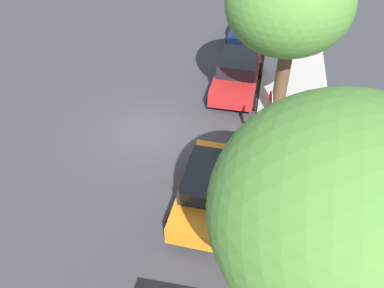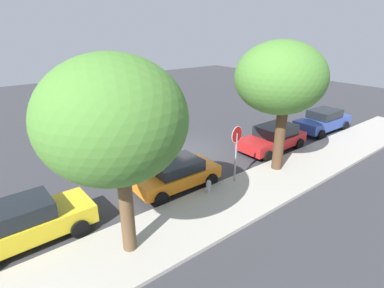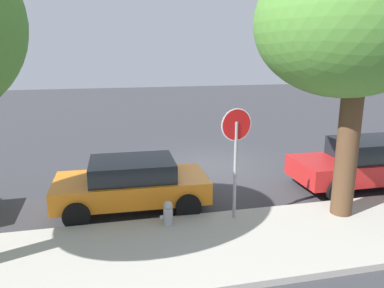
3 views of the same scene
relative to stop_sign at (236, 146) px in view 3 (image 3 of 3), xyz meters
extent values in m
plane|color=#38383D|center=(-0.78, -4.45, -1.91)|extent=(60.00, 60.00, 0.00)
cube|color=#B2ADA3|center=(-0.78, 1.09, -1.84)|extent=(32.00, 2.95, 0.14)
cylinder|color=gray|center=(0.00, 0.00, -0.67)|extent=(0.08, 0.08, 2.49)
cylinder|color=white|center=(0.00, 0.00, 0.50)|extent=(0.75, 0.13, 0.76)
cylinder|color=red|center=(0.00, 0.00, 0.50)|extent=(0.70, 0.13, 0.71)
cube|color=orange|center=(2.33, -1.39, -1.33)|extent=(3.94, 1.87, 0.56)
cube|color=black|center=(2.30, -1.39, -0.81)|extent=(2.17, 1.61, 0.47)
cylinder|color=black|center=(3.67, -0.54, -1.59)|extent=(0.65, 0.24, 0.64)
cylinder|color=black|center=(3.63, -2.31, -1.59)|extent=(0.65, 0.24, 0.64)
cylinder|color=black|center=(1.03, -0.47, -1.59)|extent=(0.65, 0.24, 0.64)
cylinder|color=black|center=(0.98, -2.24, -1.59)|extent=(0.65, 0.24, 0.64)
cube|color=red|center=(-4.64, -1.47, -1.31)|extent=(4.29, 1.84, 0.61)
cube|color=black|center=(-4.93, -1.47, -0.72)|extent=(2.34, 1.61, 0.57)
cylinder|color=black|center=(-3.18, -0.58, -1.59)|extent=(0.64, 0.22, 0.64)
cylinder|color=black|center=(-3.19, -2.39, -1.59)|extent=(0.64, 0.22, 0.64)
cylinder|color=black|center=(-6.10, -2.37, -1.59)|extent=(0.64, 0.22, 0.64)
cylinder|color=#513823|center=(-2.67, 0.36, -0.17)|extent=(0.51, 0.51, 3.49)
ellipsoid|color=#4C8433|center=(-2.47, 0.16, 2.73)|extent=(4.14, 4.14, 3.32)
cylinder|color=#A5A5A8|center=(1.61, 0.01, -1.64)|extent=(0.22, 0.22, 0.55)
sphere|color=#A5A5A8|center=(1.61, 0.01, -1.30)|extent=(0.21, 0.21, 0.21)
cylinder|color=#A5A5A8|center=(1.76, 0.01, -1.58)|extent=(0.08, 0.09, 0.09)
camera|label=1|loc=(10.10, -0.33, 6.82)|focal=35.00mm
camera|label=2|loc=(9.19, 8.38, 4.88)|focal=28.00mm
camera|label=3|loc=(2.86, 7.89, 2.15)|focal=35.00mm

